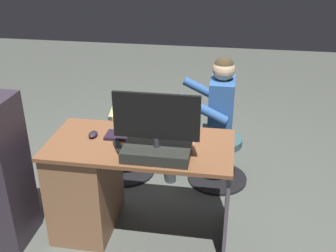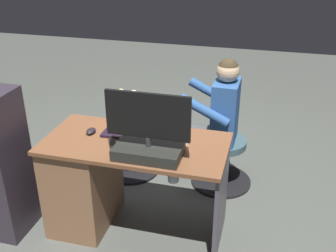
{
  "view_description": "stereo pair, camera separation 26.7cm",
  "coord_description": "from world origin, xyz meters",
  "views": [
    {
      "loc": [
        -0.58,
        2.74,
        2.06
      ],
      "look_at": [
        -0.13,
        -0.03,
        0.69
      ],
      "focal_mm": 43.44,
      "sensor_mm": 36.0,
      "label": 1
    },
    {
      "loc": [
        -0.84,
        2.68,
        2.06
      ],
      "look_at": [
        -0.13,
        -0.03,
        0.69
      ],
      "focal_mm": 43.44,
      "sensor_mm": 36.0,
      "label": 2
    }
  ],
  "objects": [
    {
      "name": "notebook_binder",
      "position": [
        -0.11,
        0.39,
        0.76
      ],
      "size": [
        0.29,
        0.35,
        0.02
      ],
      "primitive_type": "cube",
      "rotation": [
        0.0,
        0.0,
        -0.27
      ],
      "color": "beige",
      "rests_on": "desk"
    },
    {
      "name": "keyboard",
      "position": [
        0.05,
        0.3,
        0.75
      ],
      "size": [
        0.42,
        0.14,
        0.02
      ],
      "primitive_type": "cube",
      "color": "black",
      "rests_on": "desk"
    },
    {
      "name": "teddy_bear",
      "position": [
        0.33,
        -0.41,
        0.6
      ],
      "size": [
        0.26,
        0.27,
        0.38
      ],
      "color": "#C8BE7C",
      "rests_on": "office_chair_teddy"
    },
    {
      "name": "computer_mouse",
      "position": [
        0.35,
        0.33,
        0.76
      ],
      "size": [
        0.06,
        0.1,
        0.04
      ],
      "primitive_type": "ellipsoid",
      "color": "black",
      "rests_on": "desk"
    },
    {
      "name": "desk",
      "position": [
        0.32,
        0.37,
        0.4
      ],
      "size": [
        1.27,
        0.63,
        0.74
      ],
      "color": "brown",
      "rests_on": "ground_plane"
    },
    {
      "name": "cup",
      "position": [
        -0.33,
        0.3,
        0.79
      ],
      "size": [
        0.08,
        0.08,
        0.09
      ],
      "primitive_type": "cylinder",
      "color": "white",
      "rests_on": "desk"
    },
    {
      "name": "monitor",
      "position": [
        -0.15,
        0.53,
        0.87
      ],
      "size": [
        0.54,
        0.25,
        0.43
      ],
      "color": "#242622",
      "rests_on": "desk"
    },
    {
      "name": "visitor_chair",
      "position": [
        -0.52,
        -0.41,
        0.23
      ],
      "size": [
        0.53,
        0.53,
        0.43
      ],
      "color": "black",
      "rests_on": "ground_plane"
    },
    {
      "name": "tv_remote",
      "position": [
        0.13,
        0.47,
        0.75
      ],
      "size": [
        0.11,
        0.15,
        0.02
      ],
      "primitive_type": "cube",
      "rotation": [
        0.0,
        0.0,
        0.49
      ],
      "color": "black",
      "rests_on": "desk"
    },
    {
      "name": "office_chair_teddy",
      "position": [
        0.33,
        -0.4,
        0.24
      ],
      "size": [
        0.53,
        0.53,
        0.43
      ],
      "color": "black",
      "rests_on": "ground_plane"
    },
    {
      "name": "ground_plane",
      "position": [
        0.0,
        0.0,
        0.0
      ],
      "size": [
        10.0,
        10.0,
        0.0
      ],
      "primitive_type": "plane",
      "color": "#4D514A"
    },
    {
      "name": "person",
      "position": [
        -0.42,
        -0.41,
        0.66
      ],
      "size": [
        0.57,
        0.48,
        1.15
      ],
      "color": "#2C538F",
      "rests_on": "ground_plane"
    }
  ]
}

